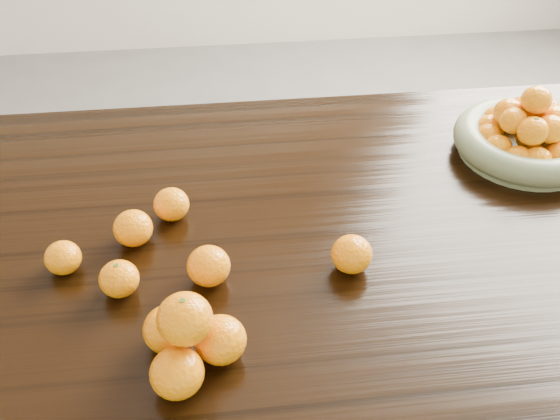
{
  "coord_description": "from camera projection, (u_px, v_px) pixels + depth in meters",
  "views": [
    {
      "loc": [
        -0.12,
        -0.83,
        1.49
      ],
      "look_at": [
        -0.03,
        -0.02,
        0.83
      ],
      "focal_mm": 40.0,
      "sensor_mm": 36.0,
      "label": 1
    }
  ],
  "objects": [
    {
      "name": "dining_table",
      "position": [
        296.0,
        272.0,
        1.17
      ],
      "size": [
        2.0,
        1.0,
        0.75
      ],
      "color": "black",
      "rests_on": "ground"
    },
    {
      "name": "fruit_bowl",
      "position": [
        527.0,
        137.0,
        1.3
      ],
      "size": [
        0.3,
        0.3,
        0.15
      ],
      "rotation": [
        0.0,
        0.0,
        0.21
      ],
      "color": "gray",
      "rests_on": "dining_table"
    },
    {
      "name": "orange_pyramid",
      "position": [
        188.0,
        340.0,
        0.87
      ],
      "size": [
        0.15,
        0.15,
        0.13
      ],
      "rotation": [
        0.0,
        0.0,
        -0.36
      ],
      "color": "#FF9207",
      "rests_on": "dining_table"
    },
    {
      "name": "loose_orange_0",
      "position": [
        119.0,
        279.0,
        0.99
      ],
      "size": [
        0.06,
        0.06,
        0.06
      ],
      "primitive_type": "ellipsoid",
      "color": "#FF9207",
      "rests_on": "dining_table"
    },
    {
      "name": "loose_orange_1",
      "position": [
        209.0,
        266.0,
        1.01
      ],
      "size": [
        0.07,
        0.07,
        0.07
      ],
      "primitive_type": "ellipsoid",
      "color": "#FF9207",
      "rests_on": "dining_table"
    },
    {
      "name": "loose_orange_2",
      "position": [
        352.0,
        254.0,
        1.03
      ],
      "size": [
        0.07,
        0.07,
        0.06
      ],
      "primitive_type": "ellipsoid",
      "color": "#FF9207",
      "rests_on": "dining_table"
    },
    {
      "name": "loose_orange_3",
      "position": [
        133.0,
        228.0,
        1.09
      ],
      "size": [
        0.07,
        0.07,
        0.06
      ],
      "primitive_type": "ellipsoid",
      "color": "#FF9207",
      "rests_on": "dining_table"
    },
    {
      "name": "loose_orange_4",
      "position": [
        63.0,
        258.0,
        1.03
      ],
      "size": [
        0.06,
        0.06,
        0.06
      ],
      "primitive_type": "ellipsoid",
      "color": "#FF9207",
      "rests_on": "dining_table"
    },
    {
      "name": "loose_orange_5",
      "position": [
        171.0,
        204.0,
        1.14
      ],
      "size": [
        0.07,
        0.07,
        0.06
      ],
      "primitive_type": "ellipsoid",
      "color": "#FF9207",
      "rests_on": "dining_table"
    }
  ]
}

